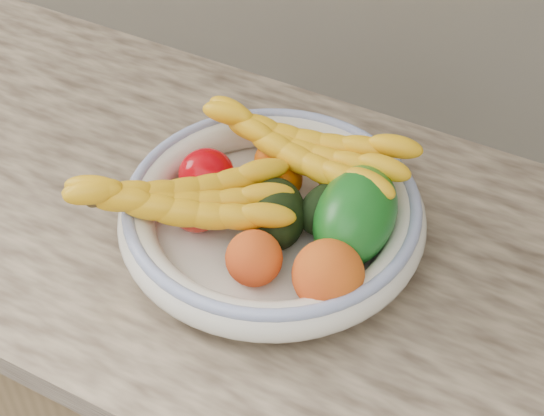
% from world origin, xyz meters
% --- Properties ---
extents(kitchen_counter, '(2.44, 0.66, 1.40)m').
position_xyz_m(kitchen_counter, '(0.00, 1.69, 0.46)').
color(kitchen_counter, brown).
rests_on(kitchen_counter, ground).
extents(fruit_bowl, '(0.39, 0.39, 0.08)m').
position_xyz_m(fruit_bowl, '(0.00, 1.66, 0.95)').
color(fruit_bowl, silver).
rests_on(fruit_bowl, kitchen_counter).
extents(clementine_back_left, '(0.06, 0.06, 0.05)m').
position_xyz_m(clementine_back_left, '(-0.05, 1.75, 0.95)').
color(clementine_back_left, orange).
rests_on(clementine_back_left, fruit_bowl).
extents(clementine_back_right, '(0.06, 0.06, 0.04)m').
position_xyz_m(clementine_back_right, '(0.05, 1.75, 0.95)').
color(clementine_back_right, '#F06305').
rests_on(clementine_back_right, fruit_bowl).
extents(clementine_back_mid, '(0.07, 0.07, 0.05)m').
position_xyz_m(clementine_back_mid, '(-0.02, 1.72, 0.95)').
color(clementine_back_mid, orange).
rests_on(clementine_back_mid, fruit_bowl).
extents(tomato_left, '(0.08, 0.08, 0.07)m').
position_xyz_m(tomato_left, '(-0.10, 1.67, 0.96)').
color(tomato_left, '#B30009').
rests_on(tomato_left, fruit_bowl).
extents(tomato_near_left, '(0.07, 0.07, 0.06)m').
position_xyz_m(tomato_near_left, '(-0.08, 1.61, 0.96)').
color(tomato_near_left, red).
rests_on(tomato_near_left, fruit_bowl).
extents(avocado_center, '(0.12, 0.13, 0.07)m').
position_xyz_m(avocado_center, '(0.01, 1.65, 0.96)').
color(avocado_center, black).
rests_on(avocado_center, fruit_bowl).
extents(avocado_right, '(0.08, 0.10, 0.06)m').
position_xyz_m(avocado_right, '(0.06, 1.69, 0.96)').
color(avocado_right, black).
rests_on(avocado_right, fruit_bowl).
extents(green_mango, '(0.15, 0.17, 0.13)m').
position_xyz_m(green_mango, '(0.10, 1.68, 0.98)').
color(green_mango, '#105616').
rests_on(green_mango, fruit_bowl).
extents(peach_front, '(0.07, 0.07, 0.07)m').
position_xyz_m(peach_front, '(0.02, 1.57, 0.97)').
color(peach_front, orange).
rests_on(peach_front, fruit_bowl).
extents(peach_right, '(0.11, 0.11, 0.08)m').
position_xyz_m(peach_right, '(0.11, 1.59, 0.97)').
color(peach_right, orange).
rests_on(peach_right, fruit_bowl).
extents(banana_bunch_back, '(0.31, 0.12, 0.09)m').
position_xyz_m(banana_bunch_back, '(0.00, 1.74, 0.99)').
color(banana_bunch_back, yellow).
rests_on(banana_bunch_back, fruit_bowl).
extents(banana_bunch_front, '(0.31, 0.26, 0.08)m').
position_xyz_m(banana_bunch_front, '(-0.09, 1.59, 0.98)').
color(banana_bunch_front, '#EBAD13').
rests_on(banana_bunch_front, fruit_bowl).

